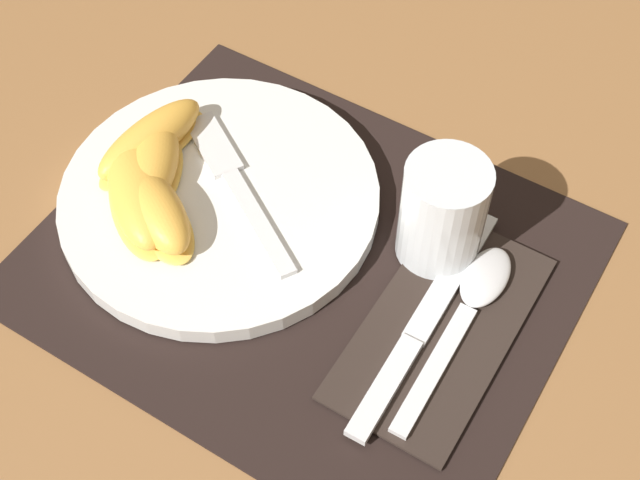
{
  "coord_description": "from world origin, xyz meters",
  "views": [
    {
      "loc": [
        0.22,
        -0.34,
        0.59
      ],
      "look_at": [
        0.01,
        0.01,
        0.02
      ],
      "focal_mm": 50.0,
      "sensor_mm": 36.0,
      "label": 1
    }
  ],
  "objects_px": {
    "knife": "(423,324)",
    "fork": "(233,179)",
    "citrus_wedge_2": "(139,193)",
    "citrus_wedge_1": "(152,170)",
    "citrus_wedge_3": "(155,211)",
    "juice_glass": "(442,217)",
    "citrus_wedge_0": "(150,141)",
    "spoon": "(473,301)",
    "plate": "(220,198)"
  },
  "relations": [
    {
      "from": "spoon",
      "to": "citrus_wedge_0",
      "type": "bearing_deg",
      "value": -177.35
    },
    {
      "from": "knife",
      "to": "spoon",
      "type": "relative_size",
      "value": 1.25
    },
    {
      "from": "juice_glass",
      "to": "citrus_wedge_0",
      "type": "bearing_deg",
      "value": -169.04
    },
    {
      "from": "spoon",
      "to": "plate",
      "type": "bearing_deg",
      "value": -174.89
    },
    {
      "from": "citrus_wedge_2",
      "to": "knife",
      "type": "bearing_deg",
      "value": 5.88
    },
    {
      "from": "plate",
      "to": "citrus_wedge_3",
      "type": "distance_m",
      "value": 0.06
    },
    {
      "from": "knife",
      "to": "citrus_wedge_0",
      "type": "bearing_deg",
      "value": 175.05
    },
    {
      "from": "knife",
      "to": "citrus_wedge_3",
      "type": "bearing_deg",
      "value": -171.61
    },
    {
      "from": "citrus_wedge_3",
      "to": "citrus_wedge_1",
      "type": "bearing_deg",
      "value": 131.37
    },
    {
      "from": "knife",
      "to": "citrus_wedge_2",
      "type": "relative_size",
      "value": 1.8
    },
    {
      "from": "fork",
      "to": "citrus_wedge_2",
      "type": "height_order",
      "value": "citrus_wedge_2"
    },
    {
      "from": "spoon",
      "to": "citrus_wedge_3",
      "type": "height_order",
      "value": "citrus_wedge_3"
    },
    {
      "from": "knife",
      "to": "juice_glass",
      "type": "bearing_deg",
      "value": 109.08
    },
    {
      "from": "citrus_wedge_2",
      "to": "citrus_wedge_0",
      "type": "bearing_deg",
      "value": 118.7
    },
    {
      "from": "plate",
      "to": "juice_glass",
      "type": "xyz_separation_m",
      "value": [
        0.17,
        0.05,
        0.03
      ]
    },
    {
      "from": "citrus_wedge_3",
      "to": "fork",
      "type": "bearing_deg",
      "value": 67.33
    },
    {
      "from": "plate",
      "to": "juice_glass",
      "type": "height_order",
      "value": "juice_glass"
    },
    {
      "from": "citrus_wedge_2",
      "to": "citrus_wedge_1",
      "type": "bearing_deg",
      "value": 104.09
    },
    {
      "from": "citrus_wedge_0",
      "to": "spoon",
      "type": "bearing_deg",
      "value": 2.65
    },
    {
      "from": "juice_glass",
      "to": "citrus_wedge_3",
      "type": "distance_m",
      "value": 0.22
    },
    {
      "from": "citrus_wedge_2",
      "to": "citrus_wedge_3",
      "type": "distance_m",
      "value": 0.02
    },
    {
      "from": "spoon",
      "to": "citrus_wedge_1",
      "type": "bearing_deg",
      "value": -172.17
    },
    {
      "from": "plate",
      "to": "fork",
      "type": "height_order",
      "value": "fork"
    },
    {
      "from": "spoon",
      "to": "fork",
      "type": "bearing_deg",
      "value": -178.93
    },
    {
      "from": "fork",
      "to": "citrus_wedge_1",
      "type": "height_order",
      "value": "citrus_wedge_1"
    },
    {
      "from": "citrus_wedge_1",
      "to": "citrus_wedge_2",
      "type": "bearing_deg",
      "value": -75.91
    },
    {
      "from": "spoon",
      "to": "citrus_wedge_1",
      "type": "distance_m",
      "value": 0.28
    },
    {
      "from": "fork",
      "to": "citrus_wedge_3",
      "type": "xyz_separation_m",
      "value": [
        -0.03,
        -0.07,
        0.01
      ]
    },
    {
      "from": "citrus_wedge_2",
      "to": "spoon",
      "type": "bearing_deg",
      "value": 13.09
    },
    {
      "from": "plate",
      "to": "spoon",
      "type": "xyz_separation_m",
      "value": [
        0.22,
        0.02,
        -0.0
      ]
    },
    {
      "from": "juice_glass",
      "to": "citrus_wedge_3",
      "type": "relative_size",
      "value": 0.86
    },
    {
      "from": "knife",
      "to": "citrus_wedge_1",
      "type": "xyz_separation_m",
      "value": [
        -0.25,
        -0.0,
        0.02
      ]
    },
    {
      "from": "citrus_wedge_3",
      "to": "citrus_wedge_0",
      "type": "bearing_deg",
      "value": 130.96
    },
    {
      "from": "fork",
      "to": "citrus_wedge_3",
      "type": "bearing_deg",
      "value": -112.67
    },
    {
      "from": "citrus_wedge_0",
      "to": "fork",
      "type": "bearing_deg",
      "value": 7.11
    },
    {
      "from": "citrus_wedge_1",
      "to": "plate",
      "type": "bearing_deg",
      "value": 18.83
    },
    {
      "from": "juice_glass",
      "to": "citrus_wedge_0",
      "type": "relative_size",
      "value": 0.79
    },
    {
      "from": "knife",
      "to": "citrus_wedge_1",
      "type": "height_order",
      "value": "citrus_wedge_1"
    },
    {
      "from": "plate",
      "to": "citrus_wedge_1",
      "type": "height_order",
      "value": "citrus_wedge_1"
    },
    {
      "from": "plate",
      "to": "fork",
      "type": "distance_m",
      "value": 0.02
    },
    {
      "from": "fork",
      "to": "citrus_wedge_0",
      "type": "relative_size",
      "value": 1.4
    },
    {
      "from": "knife",
      "to": "fork",
      "type": "bearing_deg",
      "value": 170.39
    },
    {
      "from": "fork",
      "to": "citrus_wedge_2",
      "type": "bearing_deg",
      "value": -130.49
    },
    {
      "from": "juice_glass",
      "to": "citrus_wedge_0",
      "type": "height_order",
      "value": "juice_glass"
    },
    {
      "from": "knife",
      "to": "citrus_wedge_3",
      "type": "relative_size",
      "value": 2.05
    },
    {
      "from": "plate",
      "to": "citrus_wedge_1",
      "type": "distance_m",
      "value": 0.06
    },
    {
      "from": "plate",
      "to": "citrus_wedge_2",
      "type": "height_order",
      "value": "citrus_wedge_2"
    },
    {
      "from": "spoon",
      "to": "citrus_wedge_2",
      "type": "bearing_deg",
      "value": -166.91
    },
    {
      "from": "knife",
      "to": "plate",
      "type": "bearing_deg",
      "value": 175.03
    },
    {
      "from": "knife",
      "to": "spoon",
      "type": "xyz_separation_m",
      "value": [
        0.02,
        0.04,
        0.0
      ]
    }
  ]
}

